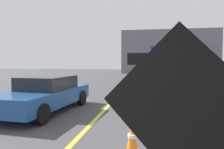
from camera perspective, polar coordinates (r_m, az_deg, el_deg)
name	(u,v)px	position (r m, az deg, el deg)	size (l,w,h in m)	color
lane_center_stripe	(92,123)	(6.88, -5.56, -13.05)	(0.14, 36.00, 0.01)	yellow
roadwork_sign	(178,108)	(2.24, 17.42, -8.70)	(1.59, 0.40, 2.33)	#593819
arrow_board_trailer	(137,81)	(16.72, 6.87, -1.78)	(1.60, 1.83, 2.70)	orange
box_truck	(160,63)	(23.08, 12.95, 2.96)	(2.43, 6.85, 3.47)	black
pickup_car	(45,94)	(8.78, -17.60, -5.00)	(2.31, 4.90, 1.38)	navy
highway_guide_sign	(172,52)	(29.78, 15.91, 5.97)	(2.79, 0.28, 5.00)	gray
far_building_block	(168,52)	(40.54, 14.97, 5.80)	(16.72, 6.21, 7.67)	slate
traffic_cone_near_sign	(132,139)	(4.54, 5.49, -16.91)	(0.36, 0.36, 0.75)	black
traffic_cone_mid_lane	(131,107)	(7.50, 5.10, -8.71)	(0.36, 0.36, 0.77)	black
traffic_cone_far_lane	(130,94)	(10.65, 4.94, -5.32)	(0.36, 0.36, 0.71)	black
traffic_cone_curbside	(132,87)	(13.73, 5.51, -3.51)	(0.36, 0.36, 0.66)	black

